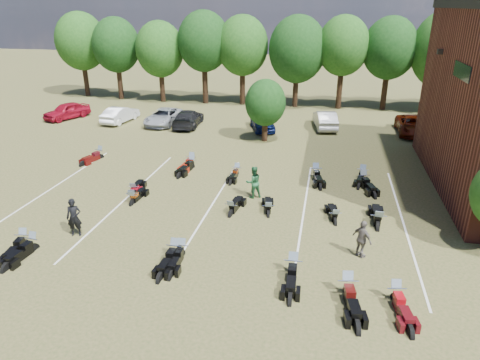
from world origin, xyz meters
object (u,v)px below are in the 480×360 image
(car_0, at_px, (67,111))
(motorcycle_3, at_px, (182,257))
(person_green, at_px, (254,182))
(motorcycle_0, at_px, (34,250))
(person_black, at_px, (74,218))
(motorcycle_7, at_px, (133,203))
(person_grey, at_px, (362,239))
(motorcycle_14, at_px, (100,158))
(car_4, at_px, (262,122))

(car_0, height_order, motorcycle_3, car_0)
(person_green, xyz_separation_m, motorcycle_0, (-8.62, -7.65, -0.94))
(car_0, bearing_deg, person_black, -33.40)
(motorcycle_3, distance_m, motorcycle_7, 6.44)
(person_grey, bearing_deg, motorcycle_7, 31.29)
(person_grey, height_order, motorcycle_14, person_grey)
(car_4, bearing_deg, person_grey, -88.42)
(person_green, relative_size, motorcycle_0, 0.85)
(motorcycle_7, distance_m, motorcycle_14, 8.48)
(car_4, xyz_separation_m, motorcycle_0, (-6.87, -21.89, -0.73))
(motorcycle_14, bearing_deg, car_4, 59.18)
(motorcycle_7, bearing_deg, person_grey, 151.09)
(car_0, xyz_separation_m, motorcycle_14, (8.84, -9.98, -0.77))
(car_0, bearing_deg, motorcycle_0, -37.63)
(car_4, relative_size, motorcycle_7, 1.99)
(person_green, distance_m, motorcycle_14, 12.70)
(motorcycle_3, relative_size, motorcycle_14, 0.94)
(car_0, distance_m, motorcycle_0, 25.08)
(car_4, height_order, motorcycle_0, car_4)
(car_0, height_order, motorcycle_14, car_0)
(person_green, xyz_separation_m, person_grey, (5.66, -5.17, -0.07))
(motorcycle_0, xyz_separation_m, motorcycle_7, (2.21, 5.50, 0.00))
(person_black, height_order, motorcycle_0, person_black)
(person_grey, xyz_separation_m, motorcycle_7, (-12.07, 3.03, -0.86))
(person_black, relative_size, person_green, 1.00)
(motorcycle_3, relative_size, motorcycle_7, 1.00)
(car_4, xyz_separation_m, person_green, (1.75, -14.24, 0.21))
(person_black, relative_size, motorcycle_7, 0.87)
(person_grey, bearing_deg, motorcycle_0, 55.20)
(car_4, relative_size, motorcycle_3, 2.00)
(person_green, height_order, motorcycle_14, person_green)
(person_grey, distance_m, motorcycle_14, 19.98)
(car_0, bearing_deg, motorcycle_7, -25.47)
(motorcycle_3, bearing_deg, person_grey, 9.80)
(person_green, xyz_separation_m, motorcycle_7, (-6.41, -2.15, -0.94))
(person_black, xyz_separation_m, motorcycle_7, (1.08, 3.85, -0.94))
(person_green, relative_size, motorcycle_7, 0.87)
(person_black, relative_size, motorcycle_3, 0.87)
(person_black, relative_size, person_grey, 1.09)
(motorcycle_14, bearing_deg, person_grey, -13.55)
(person_black, height_order, person_green, same)
(motorcycle_0, bearing_deg, person_grey, 14.08)
(person_green, bearing_deg, motorcycle_14, -50.34)
(person_green, bearing_deg, motorcycle_3, 43.51)
(person_grey, xyz_separation_m, motorcycle_14, (-17.57, 9.48, -0.86))
(person_grey, height_order, motorcycle_0, person_grey)
(motorcycle_0, distance_m, motorcycle_14, 12.40)
(person_green, relative_size, person_grey, 1.09)
(motorcycle_0, height_order, motorcycle_14, motorcycle_14)
(person_black, bearing_deg, car_4, 55.28)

